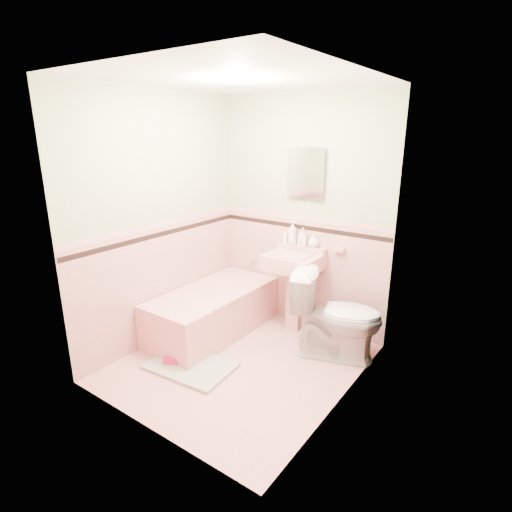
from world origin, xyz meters
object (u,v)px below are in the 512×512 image
Objects in this scene: medicine_cabinet at (306,173)px; soap_bottle_left at (293,233)px; toilet at (337,315)px; bucket at (331,328)px; shoe at (171,360)px; sink at (292,293)px; bathtub at (213,313)px; soap_bottle_mid at (303,237)px; soap_bottle_right at (314,241)px.

medicine_cabinet is 0.66m from soap_bottle_left.
bucket is at bearing 15.12° from toilet.
toilet is 5.95× the size of shoe.
toilet is 0.45m from bucket.
sink is at bearing 42.15° from shoe.
bathtub is 3.01× the size of medicine_cabinet.
shoe is at bearing 115.04° from toilet.
soap_bottle_left is at bearing -166.38° from medicine_cabinet.
soap_bottle_right is (0.13, 0.00, -0.02)m from soap_bottle_mid.
soap_bottle_mid is at bearing 39.52° from toilet.
sink is at bearing 37.93° from bathtub.
medicine_cabinet is 0.58× the size of toilet.
sink is 5.97× the size of soap_bottle_right.
soap_bottle_left is 0.29× the size of toilet.
medicine_cabinet is (0.00, 0.21, 1.26)m from sink.
soap_bottle_left is at bearing 44.24° from toilet.
medicine_cabinet is 2.00× the size of soap_bottle_left.
medicine_cabinet is 1.64m from bucket.
soap_bottle_right reaches higher than bucket.
toilet is at bearing -34.79° from medicine_cabinet.
medicine_cabinet is at bearing 96.93° from soap_bottle_mid.
sink reaches higher than bucket.
soap_bottle_mid reaches higher than soap_bottle_right.
soap_bottle_right reaches higher than toilet.
soap_bottle_right is at bearing 0.00° from soap_bottle_left.
bathtub is 0.78m from shoe.
toilet reaches higher than bucket.
medicine_cabinet reaches higher than bucket.
toilet reaches higher than bathtub.
medicine_cabinet is 0.71m from soap_bottle_right.
soap_bottle_right is (0.81, 0.71, 0.78)m from bathtub.
soap_bottle_left is 1.05m from toilet.
soap_bottle_mid is at bearing 88.84° from sink.
bucket is 1.66m from shoe.
bucket is (0.44, -0.15, -1.57)m from medicine_cabinet.
bathtub is at bearing -128.07° from soap_bottle_left.
sink is 1.44m from shoe.
bathtub is 1.33m from soap_bottle_right.
soap_bottle_left is at bearing 51.93° from bathtub.
medicine_cabinet is at bearing 90.00° from sink.
bathtub is at bearing -152.30° from bucket.
soap_bottle_left is 1.82m from shoe.
bucket is (0.31, -0.12, -0.88)m from soap_bottle_right.
medicine_cabinet is 2.28m from shoe.
soap_bottle_mid is 0.95m from toilet.
medicine_cabinet reaches higher than soap_bottle_right.
bathtub is at bearing -142.07° from sink.
shoe is (-0.55, -1.46, -0.97)m from soap_bottle_mid.
shoe is (0.14, -0.75, -0.17)m from bathtub.
bathtub is 5.89× the size of bucket.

